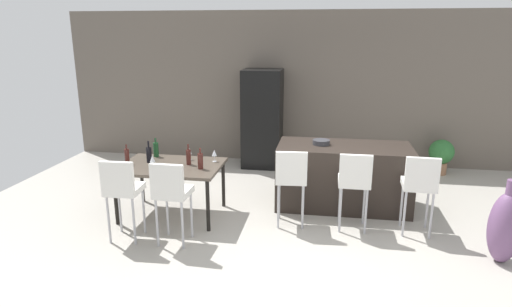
{
  "coord_description": "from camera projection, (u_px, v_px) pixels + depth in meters",
  "views": [
    {
      "loc": [
        0.18,
        -5.45,
        2.51
      ],
      "look_at": [
        -0.79,
        0.42,
        0.85
      ],
      "focal_mm": 30.76,
      "sensor_mm": 36.0,
      "label": 1
    }
  ],
  "objects": [
    {
      "name": "fruit_bowl",
      "position": [
        321.0,
        142.0,
        6.38
      ],
      "size": [
        0.25,
        0.25,
        0.07
      ],
      "primitive_type": "cylinder",
      "color": "#333338",
      "rests_on": "kitchen_island"
    },
    {
      "name": "kitchen_island",
      "position": [
        343.0,
        176.0,
        6.44
      ],
      "size": [
        1.91,
        0.9,
        0.92
      ],
      "primitive_type": "cube",
      "color": "black",
      "rests_on": "ground_plane"
    },
    {
      "name": "wine_bottle_far",
      "position": [
        156.0,
        149.0,
        6.4
      ],
      "size": [
        0.08,
        0.08,
        0.28
      ],
      "color": "#194723",
      "rests_on": "dining_table"
    },
    {
      "name": "dining_chair_far",
      "position": [
        171.0,
        190.0,
        5.19
      ],
      "size": [
        0.41,
        0.41,
        1.05
      ],
      "color": "white",
      "rests_on": "ground_plane"
    },
    {
      "name": "bar_chair_left",
      "position": [
        291.0,
        176.0,
        5.7
      ],
      "size": [
        0.43,
        0.43,
        1.05
      ],
      "color": "white",
      "rests_on": "ground_plane"
    },
    {
      "name": "wine_glass_right",
      "position": [
        214.0,
        153.0,
        6.15
      ],
      "size": [
        0.07,
        0.07,
        0.17
      ],
      "color": "silver",
      "rests_on": "dining_table"
    },
    {
      "name": "back_wall",
      "position": [
        319.0,
        89.0,
        8.4
      ],
      "size": [
        10.0,
        0.12,
        2.9
      ],
      "primitive_type": "cube",
      "color": "#665B51",
      "rests_on": "ground_plane"
    },
    {
      "name": "wine_glass_middle",
      "position": [
        189.0,
        151.0,
        6.23
      ],
      "size": [
        0.07,
        0.07,
        0.17
      ],
      "color": "silver",
      "rests_on": "dining_table"
    },
    {
      "name": "refrigerator",
      "position": [
        262.0,
        119.0,
        8.29
      ],
      "size": [
        0.72,
        0.68,
        1.84
      ],
      "primitive_type": "cube",
      "color": "black",
      "rests_on": "ground_plane"
    },
    {
      "name": "wine_bottle_near",
      "position": [
        149.0,
        154.0,
        6.11
      ],
      "size": [
        0.07,
        0.07,
        0.31
      ],
      "color": "black",
      "rests_on": "dining_table"
    },
    {
      "name": "bar_chair_right",
      "position": [
        420.0,
        183.0,
        5.44
      ],
      "size": [
        0.42,
        0.42,
        1.05
      ],
      "color": "white",
      "rests_on": "ground_plane"
    },
    {
      "name": "ground_plane",
      "position": [
        309.0,
        225.0,
        5.88
      ],
      "size": [
        10.0,
        10.0,
        0.0
      ],
      "primitive_type": "plane",
      "color": "#ADA89E"
    },
    {
      "name": "wine_glass_inner",
      "position": [
        152.0,
        159.0,
        5.86
      ],
      "size": [
        0.07,
        0.07,
        0.17
      ],
      "color": "silver",
      "rests_on": "dining_table"
    },
    {
      "name": "wine_bottle_corner",
      "position": [
        189.0,
        157.0,
        6.01
      ],
      "size": [
        0.07,
        0.07,
        0.29
      ],
      "color": "#471E19",
      "rests_on": "dining_table"
    },
    {
      "name": "dining_table",
      "position": [
        171.0,
        169.0,
        6.05
      ],
      "size": [
        1.39,
        0.97,
        0.74
      ],
      "color": "#4C4238",
      "rests_on": "ground_plane"
    },
    {
      "name": "wine_bottle_end",
      "position": [
        127.0,
        156.0,
        6.06
      ],
      "size": [
        0.06,
        0.06,
        0.27
      ],
      "color": "#471E19",
      "rests_on": "dining_table"
    },
    {
      "name": "bar_chair_middle",
      "position": [
        354.0,
        179.0,
        5.57
      ],
      "size": [
        0.4,
        0.4,
        1.05
      ],
      "color": "white",
      "rests_on": "ground_plane"
    },
    {
      "name": "wine_bottle_left",
      "position": [
        200.0,
        161.0,
        5.82
      ],
      "size": [
        0.07,
        0.07,
        0.29
      ],
      "color": "#471E19",
      "rests_on": "dining_table"
    },
    {
      "name": "dining_chair_near",
      "position": [
        122.0,
        187.0,
        5.28
      ],
      "size": [
        0.41,
        0.41,
        1.05
      ],
      "color": "white",
      "rests_on": "ground_plane"
    },
    {
      "name": "potted_plant",
      "position": [
        441.0,
        154.0,
        7.91
      ],
      "size": [
        0.44,
        0.44,
        0.64
      ],
      "color": "#996B4C",
      "rests_on": "ground_plane"
    },
    {
      "name": "floor_vase",
      "position": [
        505.0,
        227.0,
        4.84
      ],
      "size": [
        0.35,
        0.35,
        0.97
      ],
      "color": "#704C75",
      "rests_on": "ground_plane"
    }
  ]
}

